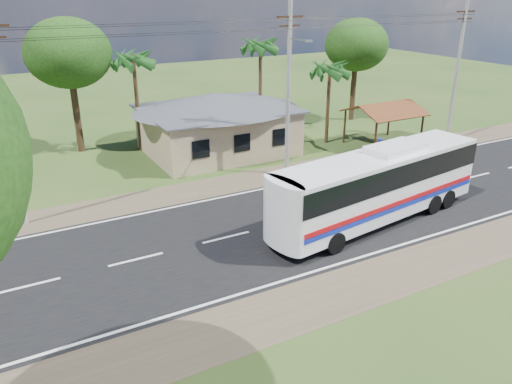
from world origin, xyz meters
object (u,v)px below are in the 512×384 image
at_px(waiting_shed, 384,110).
at_px(motorcycle, 423,148).
at_px(person, 379,150).
at_px(coach_bus, 379,180).

xyz_separation_m(waiting_shed, motorcycle, (0.98, -3.33, -2.24)).
bearing_deg(waiting_shed, motorcycle, -73.69).
bearing_deg(person, coach_bus, 46.47).
bearing_deg(waiting_shed, person, -134.83).
xyz_separation_m(coach_bus, person, (6.45, 7.19, -1.36)).
relative_size(motorcycle, person, 1.02).
distance_m(waiting_shed, person, 4.97).
relative_size(waiting_shed, motorcycle, 2.79).
bearing_deg(motorcycle, person, 107.10).
xyz_separation_m(coach_bus, motorcycle, (10.69, 7.15, -1.78)).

